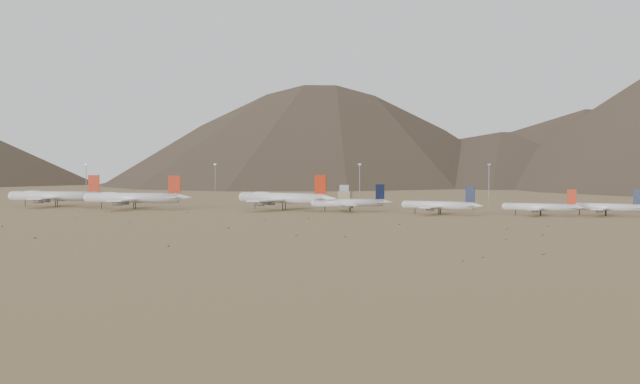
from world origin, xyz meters
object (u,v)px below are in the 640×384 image
(widebody_centre, at_px, (133,198))
(widebody_east, at_px, (283,198))
(widebody_west, at_px, (55,196))
(narrowbody_b, at_px, (440,205))
(narrowbody_a, at_px, (351,203))
(control_tower, at_px, (345,195))

(widebody_centre, relative_size, widebody_east, 1.01)
(widebody_west, xyz_separation_m, narrowbody_b, (230.04, -15.78, -1.84))
(widebody_centre, relative_size, narrowbody_a, 1.51)
(narrowbody_b, bearing_deg, widebody_centre, -165.43)
(widebody_centre, bearing_deg, narrowbody_b, -7.64)
(narrowbody_a, height_order, narrowbody_b, narrowbody_a)
(widebody_east, xyz_separation_m, control_tower, (16.41, 82.01, -1.43))
(widebody_west, height_order, widebody_centre, widebody_centre)
(narrowbody_b, bearing_deg, widebody_west, -167.87)
(widebody_west, xyz_separation_m, widebody_east, (141.38, 2.05, 0.21))
(widebody_west, relative_size, narrowbody_b, 1.49)
(control_tower, bearing_deg, narrowbody_a, -75.03)
(narrowbody_b, bearing_deg, widebody_east, -175.31)
(narrowbody_a, distance_m, narrowbody_b, 50.98)
(widebody_west, bearing_deg, narrowbody_a, -8.38)
(narrowbody_a, relative_size, narrowbody_b, 0.99)
(widebody_east, height_order, control_tower, widebody_east)
(widebody_centre, distance_m, control_tower, 138.52)
(widebody_east, xyz_separation_m, narrowbody_b, (88.66, -17.83, -2.05))
(widebody_west, bearing_deg, narrowbody_b, -11.58)
(widebody_west, bearing_deg, widebody_east, -6.82)
(narrowbody_a, relative_size, control_tower, 3.52)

